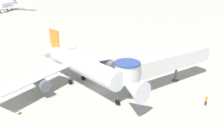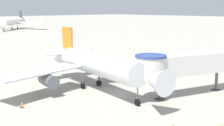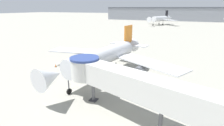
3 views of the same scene
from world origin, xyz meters
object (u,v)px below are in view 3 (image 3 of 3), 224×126
main_airplane (105,56)px  traffic_cone_port_wing (56,65)px  background_jet_black_tail (160,19)px  jet_bridge (127,82)px

main_airplane → traffic_cone_port_wing: bearing=-169.9°
main_airplane → traffic_cone_port_wing: (-12.37, -0.05, -3.43)m
main_airplane → background_jet_black_tail: (-6.03, 111.71, 0.90)m
main_airplane → traffic_cone_port_wing: 12.84m
jet_bridge → traffic_cone_port_wing: bearing=168.3°
main_airplane → background_jet_black_tail: 111.88m
traffic_cone_port_wing → background_jet_black_tail: size_ratio=0.03×
jet_bridge → traffic_cone_port_wing: size_ratio=28.15×
jet_bridge → traffic_cone_port_wing: (-20.62, 11.51, -4.10)m
jet_bridge → background_jet_black_tail: size_ratio=0.82×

